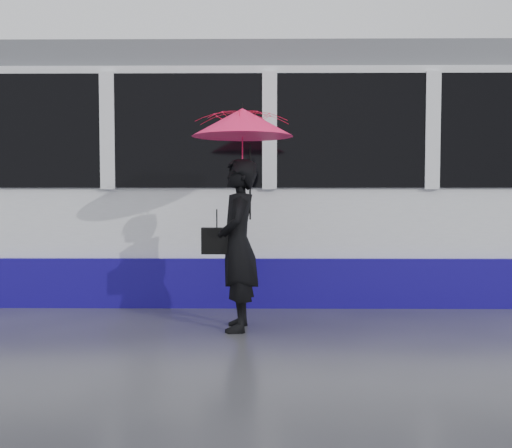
{
  "coord_description": "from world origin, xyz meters",
  "views": [
    {
      "loc": [
        0.57,
        -5.78,
        1.42
      ],
      "look_at": [
        0.51,
        0.31,
        1.1
      ],
      "focal_mm": 40.0,
      "sensor_mm": 36.0,
      "label": 1
    }
  ],
  "objects": [
    {
      "name": "ground",
      "position": [
        0.0,
        0.0,
        0.0
      ],
      "size": [
        90.0,
        90.0,
        0.0
      ],
      "primitive_type": "plane",
      "color": "#2D2D33",
      "rests_on": "ground"
    },
    {
      "name": "rails",
      "position": [
        0.0,
        2.5,
        0.01
      ],
      "size": [
        34.0,
        1.51,
        0.02
      ],
      "color": "#3F3D38",
      "rests_on": "ground"
    },
    {
      "name": "tram",
      "position": [
        3.17,
        2.5,
        1.64
      ],
      "size": [
        26.0,
        2.56,
        3.35
      ],
      "color": "white",
      "rests_on": "ground"
    },
    {
      "name": "woman",
      "position": [
        0.32,
        0.12,
        0.89
      ],
      "size": [
        0.44,
        0.66,
        1.78
      ],
      "primitive_type": "imported",
      "rotation": [
        0.0,
        0.0,
        -1.56
      ],
      "color": "black",
      "rests_on": "ground"
    },
    {
      "name": "umbrella",
      "position": [
        0.37,
        0.12,
        1.95
      ],
      "size": [
        1.06,
        1.06,
        1.2
      ],
      "rotation": [
        0.0,
        0.0,
        0.01
      ],
      "color": "#FF157E",
      "rests_on": "ground"
    },
    {
      "name": "handbag",
      "position": [
        0.1,
        0.14,
        0.94
      ],
      "size": [
        0.32,
        0.14,
        0.46
      ],
      "rotation": [
        0.0,
        0.0,
        0.01
      ],
      "color": "black",
      "rests_on": "ground"
    }
  ]
}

